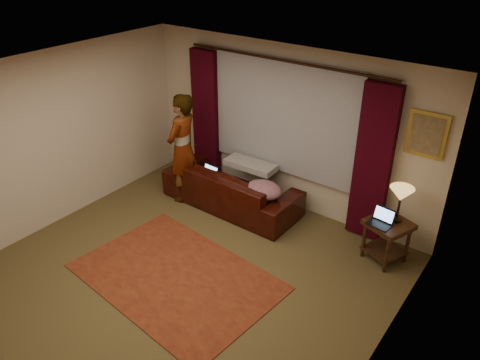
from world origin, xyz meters
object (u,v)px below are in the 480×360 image
at_px(laptop_sofa, 207,174).
at_px(person, 183,149).
at_px(laptop_table, 380,218).
at_px(end_table, 386,241).
at_px(sofa, 231,181).
at_px(tiffany_lamp, 399,204).

relative_size(laptop_sofa, person, 0.18).
xyz_separation_m(laptop_table, person, (-3.24, -0.26, 0.20)).
height_order(laptop_sofa, end_table, laptop_sofa).
relative_size(sofa, tiffany_lamp, 4.55).
bearing_deg(laptop_table, sofa, -172.91).
bearing_deg(laptop_sofa, tiffany_lamp, 11.93).
distance_m(laptop_sofa, end_table, 2.92).
bearing_deg(sofa, laptop_sofa, 33.67).
distance_m(tiffany_lamp, laptop_table, 0.31).
height_order(laptop_table, person, person).
relative_size(laptop_sofa, end_table, 0.53).
height_order(sofa, laptop_table, sofa).
xyz_separation_m(sofa, end_table, (2.55, 0.13, -0.16)).
bearing_deg(sofa, person, 19.62).
relative_size(sofa, person, 1.26).
distance_m(laptop_sofa, laptop_table, 2.81).
height_order(sofa, laptop_sofa, sofa).
relative_size(sofa, laptop_table, 7.09).
height_order(laptop_sofa, tiffany_lamp, tiffany_lamp).
xyz_separation_m(sofa, laptop_table, (2.46, -0.01, 0.25)).
relative_size(laptop_table, person, 0.18).
relative_size(end_table, laptop_table, 1.88).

